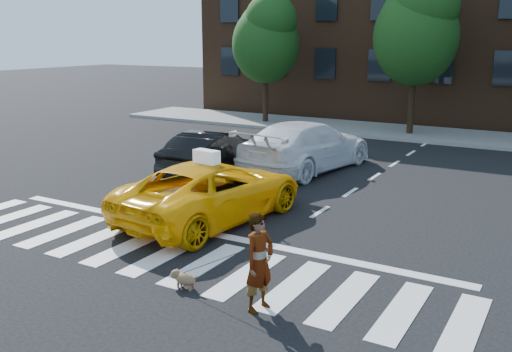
# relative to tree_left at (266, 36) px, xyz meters

# --- Properties ---
(ground) EXTENTS (120.00, 120.00, 0.00)m
(ground) POSITION_rel_tree_left_xyz_m (6.97, -17.00, -4.44)
(ground) COLOR black
(ground) RESTS_ON ground
(crosswalk) EXTENTS (13.00, 2.40, 0.01)m
(crosswalk) POSITION_rel_tree_left_xyz_m (6.97, -17.00, -4.43)
(crosswalk) COLOR silver
(crosswalk) RESTS_ON ground
(stop_line) EXTENTS (12.00, 0.30, 0.01)m
(stop_line) POSITION_rel_tree_left_xyz_m (6.97, -15.40, -4.43)
(stop_line) COLOR silver
(stop_line) RESTS_ON ground
(sidewalk_far) EXTENTS (30.00, 4.00, 0.15)m
(sidewalk_far) POSITION_rel_tree_left_xyz_m (6.97, 0.50, -4.37)
(sidewalk_far) COLOR slate
(sidewalk_far) RESTS_ON ground
(building) EXTENTS (26.00, 10.00, 12.00)m
(building) POSITION_rel_tree_left_xyz_m (6.97, 8.00, 1.56)
(building) COLOR #4B2E1A
(building) RESTS_ON ground
(tree_left) EXTENTS (3.39, 3.38, 6.50)m
(tree_left) POSITION_rel_tree_left_xyz_m (0.00, 0.00, 0.00)
(tree_left) COLOR black
(tree_left) RESTS_ON ground
(tree_mid) EXTENTS (3.69, 3.69, 7.10)m
(tree_mid) POSITION_rel_tree_left_xyz_m (7.50, -0.00, 0.41)
(tree_mid) COLOR black
(tree_mid) RESTS_ON ground
(taxi) EXTENTS (3.07, 5.56, 1.47)m
(taxi) POSITION_rel_tree_left_xyz_m (6.47, -14.48, -3.70)
(taxi) COLOR #FFB105
(taxi) RESTS_ON ground
(black_sedan) EXTENTS (1.70, 4.40, 1.43)m
(black_sedan) POSITION_rel_tree_left_xyz_m (3.75, -10.45, -3.73)
(black_sedan) COLOR black
(black_sedan) RESTS_ON ground
(white_suv) EXTENTS (3.10, 6.04, 1.68)m
(white_suv) POSITION_rel_tree_left_xyz_m (6.21, -8.44, -3.60)
(white_suv) COLOR white
(white_suv) RESTS_ON ground
(woman) EXTENTS (0.51, 0.68, 1.68)m
(woman) POSITION_rel_tree_left_xyz_m (9.87, -18.10, -3.60)
(woman) COLOR #999999
(woman) RESTS_ON ground
(dog) EXTENTS (0.59, 0.26, 0.33)m
(dog) POSITION_rel_tree_left_xyz_m (8.27, -18.07, -4.25)
(dog) COLOR olive
(dog) RESTS_ON ground
(taxi_sign) EXTENTS (0.68, 0.36, 0.32)m
(taxi_sign) POSITION_rel_tree_left_xyz_m (6.47, -14.68, -2.81)
(taxi_sign) COLOR white
(taxi_sign) RESTS_ON taxi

